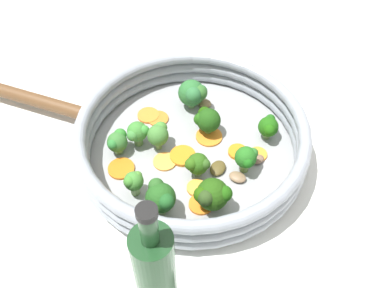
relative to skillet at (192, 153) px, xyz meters
name	(u,v)px	position (x,y,z in m)	size (l,w,h in m)	color
ground_plane	(192,155)	(0.00, 0.00, -0.01)	(4.00, 4.00, 0.00)	white
skillet	(192,153)	(0.00, 0.00, 0.00)	(0.35, 0.35, 0.01)	#939699
skillet_rim_wall	(192,137)	(0.00, 0.00, 0.04)	(0.37, 0.37, 0.06)	#8C94A0
skillet_handle	(42,102)	(-0.12, 0.26, 0.02)	(0.02, 0.02, 0.22)	brown
skillet_rivet_left	(112,109)	(-0.04, 0.16, 0.01)	(0.01, 0.01, 0.01)	gray
skillet_rivet_right	(93,136)	(-0.10, 0.14, 0.01)	(0.01, 0.01, 0.01)	#969A96
carrot_slice_0	(165,162)	(-0.05, 0.01, 0.01)	(0.04, 0.04, 0.00)	#F69B3E
carrot_slice_1	(184,157)	(-0.02, 0.00, 0.01)	(0.04, 0.04, 0.01)	orange
carrot_slice_2	(258,154)	(0.07, -0.08, 0.01)	(0.03, 0.03, 0.00)	orange
carrot_slice_3	(121,169)	(-0.11, 0.05, 0.01)	(0.04, 0.04, 0.00)	orange
carrot_slice_4	(147,116)	(0.00, 0.11, 0.01)	(0.04, 0.04, 0.00)	orange
carrot_slice_5	(211,138)	(0.04, 0.00, 0.01)	(0.04, 0.04, 0.00)	orange
carrot_slice_6	(238,152)	(0.05, -0.06, 0.01)	(0.03, 0.03, 0.01)	orange
carrot_slice_7	(201,204)	(-0.07, -0.08, 0.01)	(0.04, 0.04, 0.00)	orange
carrot_slice_8	(158,119)	(0.01, 0.09, 0.01)	(0.04, 0.04, 0.00)	orange
carrot_slice_9	(197,188)	(-0.05, -0.06, 0.01)	(0.03, 0.03, 0.01)	#F89D38
broccoli_floret_0	(197,164)	(-0.03, -0.04, 0.03)	(0.04, 0.04, 0.04)	#6F935D
broccoli_floret_1	(212,195)	(-0.06, -0.10, 0.04)	(0.05, 0.05, 0.05)	#6FA45E
broccoli_floret_2	(133,181)	(-0.12, 0.00, 0.04)	(0.03, 0.03, 0.04)	#729654
broccoli_floret_3	(269,127)	(0.11, -0.07, 0.03)	(0.04, 0.03, 0.04)	#6D8D52
broccoli_floret_4	(207,120)	(0.05, 0.01, 0.04)	(0.04, 0.04, 0.05)	#689343
broccoli_floret_5	(161,197)	(-0.11, -0.05, 0.04)	(0.04, 0.05, 0.06)	#8DA869
broccoli_floret_6	(159,133)	(-0.03, 0.04, 0.04)	(0.04, 0.04, 0.05)	#7EA356
broccoli_floret_7	(246,158)	(0.03, -0.09, 0.04)	(0.04, 0.04, 0.05)	olive
broccoli_floret_8	(118,141)	(-0.09, 0.08, 0.03)	(0.04, 0.03, 0.04)	#769650
broccoli_floret_9	(193,93)	(0.07, 0.07, 0.04)	(0.05, 0.05, 0.06)	#73A65E
broccoli_floret_10	(137,133)	(-0.05, 0.07, 0.03)	(0.04, 0.03, 0.05)	#608847
mushroom_piece_0	(238,177)	(0.01, -0.09, 0.01)	(0.03, 0.02, 0.01)	#85684B
mushroom_piece_1	(204,103)	(0.09, 0.06, 0.01)	(0.03, 0.02, 0.01)	olive
mushroom_piece_2	(217,168)	(0.00, -0.06, 0.01)	(0.03, 0.02, 0.01)	brown
mushroom_piece_3	(257,159)	(0.06, -0.09, 0.01)	(0.02, 0.02, 0.01)	brown
oil_bottle	(157,282)	(-0.21, -0.16, 0.10)	(0.04, 0.04, 0.25)	#193D1E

